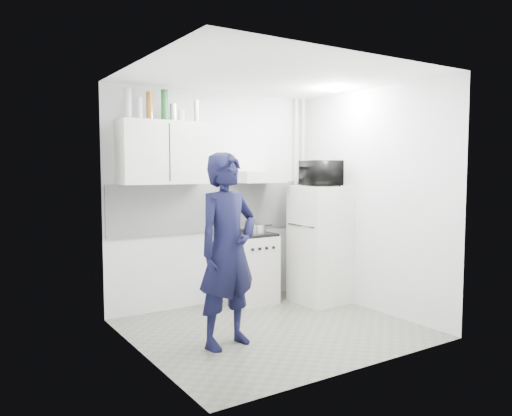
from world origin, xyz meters
TOP-DOWN VIEW (x-y plane):
  - floor at (0.00, 0.00)m, footprint 2.80×2.80m
  - ceiling at (0.00, 0.00)m, footprint 2.80×2.80m
  - wall_back at (0.00, 1.25)m, footprint 2.80×0.00m
  - wall_left at (-1.40, 0.00)m, footprint 0.00×2.60m
  - wall_right at (1.40, 0.00)m, footprint 0.00×2.60m
  - person at (-0.64, -0.16)m, footprint 0.74×0.55m
  - stove at (0.36, 1.00)m, footprint 0.53×0.53m
  - fridge at (1.10, 0.55)m, footprint 0.61×0.61m
  - stove_top at (0.36, 1.00)m, footprint 0.51×0.51m
  - saucepan at (0.42, 0.96)m, footprint 0.20×0.20m
  - microwave at (1.10, 0.55)m, footprint 0.66×0.54m
  - bottle_a at (-1.15, 1.07)m, footprint 0.08×0.08m
  - bottle_b at (-1.02, 1.07)m, footprint 0.06×0.06m
  - bottle_c at (-0.90, 1.07)m, footprint 0.07×0.07m
  - bottle_d at (-0.73, 1.07)m, footprint 0.08×0.08m
  - canister_a at (-0.63, 1.07)m, footprint 0.08×0.08m
  - canister_b at (-0.53, 1.07)m, footprint 0.07×0.07m
  - bottle_e at (-0.34, 1.07)m, footprint 0.07×0.07m
  - upper_cabinet at (-0.75, 1.07)m, footprint 1.00×0.35m
  - range_hood at (0.45, 1.00)m, footprint 0.60×0.50m
  - backsplash at (0.00, 1.24)m, footprint 2.74×0.03m
  - pipe_a at (1.30, 1.17)m, footprint 0.05×0.05m
  - pipe_b at (1.18, 1.17)m, footprint 0.04×0.04m
  - ceiling_spot_fixture at (1.00, 0.20)m, footprint 0.10×0.10m

SIDE VIEW (x-z plane):
  - floor at x=0.00m, z-range 0.00..0.00m
  - stove at x=0.36m, z-range 0.00..0.84m
  - fridge at x=1.10m, z-range 0.00..1.46m
  - stove_top at x=0.36m, z-range 0.84..0.88m
  - person at x=-0.64m, z-range 0.00..1.83m
  - saucepan at x=0.42m, z-range 0.88..0.98m
  - backsplash at x=0.00m, z-range 0.90..1.50m
  - wall_left at x=-1.40m, z-range 0.00..2.60m
  - wall_right at x=1.40m, z-range 0.00..2.60m
  - pipe_a at x=1.30m, z-range 0.00..2.60m
  - pipe_b at x=1.18m, z-range 0.00..2.60m
  - wall_back at x=0.00m, z-range -0.10..2.70m
  - range_hood at x=0.45m, z-range 1.50..1.64m
  - microwave at x=1.10m, z-range 1.46..1.77m
  - upper_cabinet at x=-0.75m, z-range 1.50..2.20m
  - canister_b at x=-0.53m, z-range 2.20..2.34m
  - canister_a at x=-0.63m, z-range 2.20..2.40m
  - bottle_b at x=-1.02m, z-range 2.20..2.44m
  - bottle_e at x=-0.34m, z-range 2.20..2.46m
  - bottle_c at x=-0.90m, z-range 2.20..2.51m
  - bottle_a at x=-1.15m, z-range 2.20..2.53m
  - bottle_d at x=-0.73m, z-range 2.20..2.55m
  - ceiling_spot_fixture at x=1.00m, z-range 2.56..2.58m
  - ceiling at x=0.00m, z-range 2.60..2.60m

